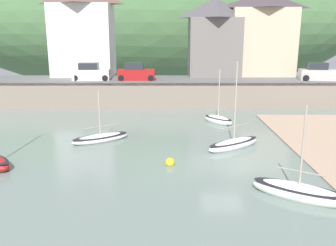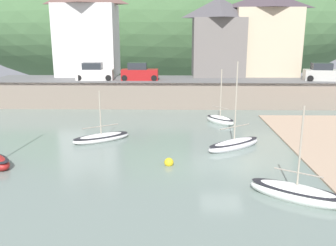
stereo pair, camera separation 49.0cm
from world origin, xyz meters
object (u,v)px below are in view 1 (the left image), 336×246
at_px(waterfront_building_centre, 215,37).
at_px(parked_car_near_slipway, 91,73).
at_px(sailboat_tall_mast, 234,144).
at_px(sailboat_nearest_shore, 101,138).
at_px(mooring_buoy, 170,162).
at_px(church_with_spire, 256,15).
at_px(waterfront_building_left, 83,29).
at_px(waterfront_building_right, 263,34).
at_px(parked_car_by_wall, 137,73).
at_px(motorboat_with_cabin, 219,120).
at_px(sailboat_white_hull, 299,192).
at_px(parked_car_end_of_row, 319,73).

relative_size(waterfront_building_centre, parked_car_near_slipway, 2.24).
relative_size(waterfront_building_centre, sailboat_tall_mast, 1.55).
relative_size(sailboat_nearest_shore, mooring_buoy, 7.71).
relative_size(church_with_spire, parked_car_near_slipway, 3.47).
relative_size(waterfront_building_left, sailboat_tall_mast, 1.82).
bearing_deg(waterfront_building_right, waterfront_building_centre, 180.00).
relative_size(sailboat_nearest_shore, parked_car_by_wall, 1.05).
height_order(motorboat_with_cabin, mooring_buoy, motorboat_with_cabin).
relative_size(parked_car_by_wall, mooring_buoy, 7.36).
relative_size(church_with_spire, sailboat_white_hull, 3.07).
bearing_deg(parked_car_end_of_row, waterfront_building_right, 147.09).
relative_size(waterfront_building_right, parked_car_end_of_row, 2.33).
height_order(motorboat_with_cabin, parked_car_near_slipway, motorboat_with_cabin).
height_order(waterfront_building_left, church_with_spire, church_with_spire).
distance_m(church_with_spire, parked_car_by_wall, 18.57).
bearing_deg(church_with_spire, parked_car_end_of_row, -57.38).
bearing_deg(waterfront_building_right, church_with_spire, 90.34).
distance_m(waterfront_building_centre, church_with_spire, 7.57).
xyz_separation_m(waterfront_building_left, parked_car_by_wall, (6.78, -4.50, -4.78)).
bearing_deg(parked_car_near_slipway, sailboat_nearest_shore, -78.46).
relative_size(parked_car_near_slipway, parked_car_end_of_row, 0.97).
bearing_deg(mooring_buoy, parked_car_by_wall, 100.15).
xyz_separation_m(waterfront_building_left, church_with_spire, (21.91, 4.00, 1.83)).
distance_m(waterfront_building_left, sailboat_nearest_shore, 22.51).
bearing_deg(parked_car_by_wall, parked_car_near_slipway, 179.61).
bearing_deg(waterfront_building_left, waterfront_building_right, 0.00).
relative_size(parked_car_near_slipway, parked_car_by_wall, 1.01).
height_order(waterfront_building_centre, church_with_spire, church_with_spire).
height_order(sailboat_nearest_shore, parked_car_by_wall, parked_car_by_wall).
relative_size(waterfront_building_centre, motorboat_with_cabin, 1.92).
bearing_deg(parked_car_by_wall, sailboat_white_hull, -69.08).
relative_size(parked_car_end_of_row, mooring_buoy, 7.64).
relative_size(church_with_spire, parked_car_end_of_row, 3.38).
bearing_deg(parked_car_near_slipway, parked_car_by_wall, -1.97).
distance_m(waterfront_building_left, parked_car_near_slipway, 6.78).
xyz_separation_m(sailboat_tall_mast, parked_car_end_of_row, (12.47, 17.50, 2.93)).
xyz_separation_m(waterfront_building_right, mooring_buoy, (-11.42, -25.34, -7.29)).
bearing_deg(waterfront_building_right, parked_car_near_slipway, -167.47).
bearing_deg(waterfront_building_left, motorboat_with_cabin, -45.40).
bearing_deg(parked_car_near_slipway, sailboat_white_hull, -61.33).
height_order(church_with_spire, parked_car_end_of_row, church_with_spire).
relative_size(church_with_spire, sailboat_tall_mast, 2.39).
xyz_separation_m(waterfront_building_right, motorboat_with_cabin, (-7.18, -14.97, -7.18)).
bearing_deg(waterfront_building_left, sailboat_white_hull, -60.78).
bearing_deg(sailboat_tall_mast, waterfront_building_right, 36.95).
bearing_deg(mooring_buoy, waterfront_building_right, 65.75).
bearing_deg(sailboat_white_hull, sailboat_tall_mast, 134.87).
relative_size(waterfront_building_left, mooring_buoy, 19.64).
bearing_deg(waterfront_building_left, church_with_spire, 10.35).
distance_m(sailboat_nearest_shore, sailboat_tall_mast, 9.51).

